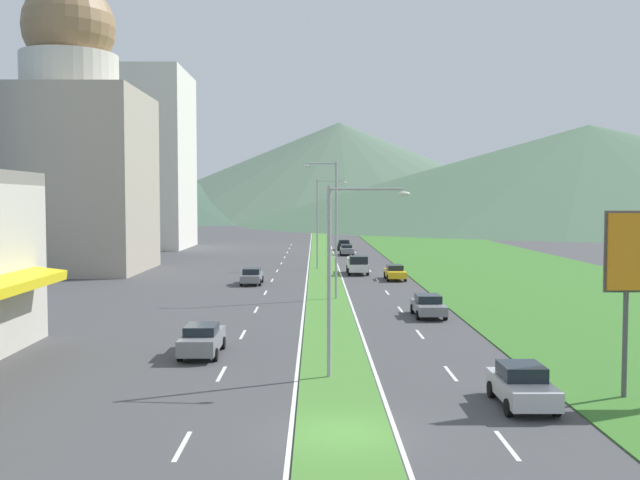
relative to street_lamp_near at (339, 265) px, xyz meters
The scene contains 45 objects.
ground_plane 8.98m from the street_lamp_near, 90.85° to the right, with size 600.00×600.00×0.00m, color #424244.
grass_median 52.70m from the street_lamp_near, 90.12° to the left, with size 3.20×240.00×0.06m, color #477F33.
grass_verge_right 56.54m from the street_lamp_near, 68.67° to the left, with size 24.00×240.00×0.06m, color #387028.
lane_dash_left_2 11.22m from the street_lamp_near, 121.10° to the right, with size 0.16×2.80×0.01m, color silver.
lane_dash_left_3 7.20m from the street_lamp_near, behind, with size 0.16×2.80×0.01m, color silver.
lane_dash_left_4 12.50m from the street_lamp_near, 116.95° to the left, with size 0.16×2.80×0.01m, color silver.
lane_dash_left_5 20.95m from the street_lamp_near, 104.82° to the left, with size 0.16×2.80×0.01m, color silver.
lane_dash_left_6 30.00m from the street_lamp_near, 100.14° to the left, with size 0.16×2.80×0.01m, color silver.
lane_dash_left_7 39.23m from the street_lamp_near, 97.69° to the left, with size 0.16×2.80×0.01m, color silver.
lane_dash_left_8 48.55m from the street_lamp_near, 96.19° to the left, with size 0.16×2.80×0.01m, color silver.
lane_dash_left_9 57.91m from the street_lamp_near, 95.18° to the left, with size 0.16×2.80×0.01m, color silver.
lane_dash_left_10 67.29m from the street_lamp_near, 94.45° to the left, with size 0.16×2.80×0.01m, color silver.
lane_dash_left_11 76.68m from the street_lamp_near, 93.90° to the left, with size 0.16×2.80×0.01m, color silver.
lane_dash_left_12 86.09m from the street_lamp_near, 93.48° to the left, with size 0.16×2.80×0.01m, color silver.
lane_dash_left_13 95.50m from the street_lamp_near, 93.13° to the left, with size 0.16×2.80×0.01m, color silver.
lane_dash_right_2 11.11m from the street_lamp_near, 59.99° to the right, with size 0.16×2.80×0.01m, color silver.
lane_dash_right_3 7.04m from the street_lamp_near, ahead, with size 0.16×2.80×0.01m, color silver.
lane_dash_right_4 12.41m from the street_lamp_near, 64.04° to the left, with size 0.16×2.80×0.01m, color silver.
lane_dash_right_5 20.90m from the street_lamp_near, 75.78° to the left, with size 0.16×2.80×0.01m, color silver.
lane_dash_right_6 29.96m from the street_lamp_near, 80.28° to the left, with size 0.16×2.80×0.01m, color silver.
lane_dash_right_7 39.21m from the street_lamp_near, 82.63° to the left, with size 0.16×2.80×0.01m, color silver.
lane_dash_right_8 48.53m from the street_lamp_near, 84.07° to the left, with size 0.16×2.80×0.01m, color silver.
lane_dash_right_9 57.89m from the street_lamp_near, 85.04° to the left, with size 0.16×2.80×0.01m, color silver.
lane_dash_right_10 67.27m from the street_lamp_near, 85.74° to the left, with size 0.16×2.80×0.01m, color silver.
lane_dash_right_11 76.67m from the street_lamp_near, 86.26° to the left, with size 0.16×2.80×0.01m, color silver.
lane_dash_right_12 86.08m from the street_lamp_near, 86.67° to the left, with size 0.16×2.80×0.01m, color silver.
lane_dash_right_13 95.49m from the street_lamp_near, 87.00° to the left, with size 0.16×2.80×0.01m, color silver.
edge_line_median_left 52.74m from the street_lamp_near, 92.03° to the left, with size 0.16×240.00×0.01m, color silver.
edge_line_median_right 52.73m from the street_lamp_near, 88.21° to the left, with size 0.16×240.00×0.01m, color silver.
domed_building 55.78m from the street_lamp_near, 119.91° to the left, with size 15.70×15.70×31.23m.
midrise_colored 92.97m from the street_lamp_near, 109.27° to the left, with size 17.48×17.48×28.55m, color silver.
hill_far_left 269.71m from the street_lamp_near, 105.59° to the left, with size 162.51×162.51×21.40m, color #3D5647.
hill_far_center 290.19m from the street_lamp_near, 88.09° to the left, with size 203.58×203.58×42.35m, color #516B56.
hill_far_right 232.51m from the street_lamp_near, 66.81° to the left, with size 238.59×238.59×33.36m, color #47664C.
street_lamp_near is the anchor object (origin of this frame).
street_lamp_mid 25.16m from the street_lamp_near, 89.20° to the left, with size 2.57×0.29×10.72m.
street_lamp_far 50.22m from the street_lamp_near, 90.51° to the left, with size 3.38×0.40×10.07m.
car_0 71.33m from the street_lamp_near, 87.25° to the left, with size 1.88×4.76×1.46m.
car_1 82.07m from the street_lamp_near, 87.58° to the left, with size 2.04×4.08×1.58m.
car_2 36.24m from the street_lamp_near, 101.02° to the left, with size 1.90×4.60×1.49m.
car_3 9.18m from the street_lamp_near, 144.54° to the left, with size 1.92×4.62×1.55m.
car_4 8.97m from the street_lamp_near, 32.70° to the right, with size 1.93×4.05×1.56m.
car_5 18.34m from the street_lamp_near, 68.73° to the left, with size 1.98×4.44×1.45m.
car_7 39.78m from the street_lamp_near, 80.20° to the left, with size 1.88×4.60×1.45m.
pickup_truck_0 44.64m from the street_lamp_near, 85.61° to the left, with size 2.18×5.40×2.00m.
Camera 1 is at (-0.93, -23.34, 7.68)m, focal length 40.51 mm.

